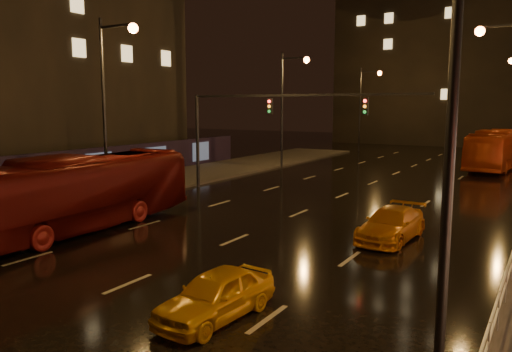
# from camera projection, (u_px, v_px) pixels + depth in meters

# --- Properties ---
(ground) EXTENTS (140.00, 140.00, 0.00)m
(ground) POSITION_uv_depth(u_px,v_px,m) (329.00, 201.00, 29.06)
(ground) COLOR black
(ground) RESTS_ON ground
(sidewalk_left) EXTENTS (7.00, 70.00, 0.15)m
(sidewalk_left) POSITION_uv_depth(u_px,v_px,m) (101.00, 192.00, 31.71)
(sidewalk_left) COLOR #38332D
(sidewalk_left) RESTS_ON ground
(building_distant) EXTENTS (44.00, 16.00, 36.00)m
(building_distant) POSITION_uv_depth(u_px,v_px,m) (507.00, 14.00, 68.58)
(building_distant) COLOR black
(building_distant) RESTS_ON ground
(hoarding_left) EXTENTS (0.30, 46.00, 2.50)m
(hoarding_left) POSITION_uv_depth(u_px,v_px,m) (21.00, 175.00, 30.90)
(hoarding_left) COLOR black
(hoarding_left) RESTS_ON ground
(traffic_signal) EXTENTS (15.31, 0.32, 6.20)m
(traffic_signal) POSITION_uv_depth(u_px,v_px,m) (255.00, 118.00, 30.98)
(traffic_signal) COLOR black
(traffic_signal) RESTS_ON ground
(streetlight_right) EXTENTS (2.64, 0.50, 10.00)m
(streetlight_right) POSITION_uv_depth(u_px,v_px,m) (413.00, 49.00, 8.33)
(streetlight_right) COLOR black
(streetlight_right) RESTS_ON ground
(bus_red) EXTENTS (3.51, 12.17, 3.35)m
(bus_red) POSITION_uv_depth(u_px,v_px,m) (81.00, 193.00, 22.08)
(bus_red) COLOR #630F0E
(bus_red) RESTS_ON ground
(bus_curb) EXTENTS (3.65, 12.44, 3.42)m
(bus_curb) POSITION_uv_depth(u_px,v_px,m) (495.00, 149.00, 43.41)
(bus_curb) COLOR #A73310
(bus_curb) RESTS_ON ground
(taxi_near) EXTENTS (1.83, 3.85, 1.27)m
(taxi_near) POSITION_uv_depth(u_px,v_px,m) (216.00, 295.00, 12.91)
(taxi_near) COLOR orange
(taxi_near) RESTS_ON ground
(taxi_far) EXTENTS (2.09, 4.61, 1.31)m
(taxi_far) POSITION_uv_depth(u_px,v_px,m) (391.00, 224.00, 20.51)
(taxi_far) COLOR orange
(taxi_far) RESTS_ON ground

